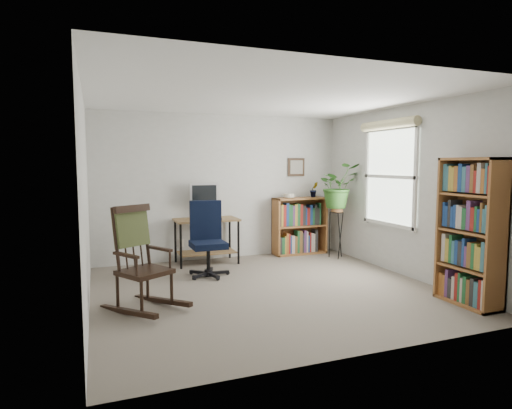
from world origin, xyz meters
name	(u,v)px	position (x,y,z in m)	size (l,w,h in m)	color
floor	(267,290)	(0.00, 0.00, 0.00)	(4.20, 4.00, 0.00)	slate
ceiling	(268,97)	(0.00, 0.00, 2.40)	(4.20, 4.00, 0.00)	white
wall_back	(222,187)	(0.00, 2.00, 1.20)	(4.20, 0.00, 2.40)	silver
wall_front	(362,212)	(0.00, -2.00, 1.20)	(4.20, 0.00, 2.40)	silver
wall_left	(85,200)	(-2.10, 0.00, 1.20)	(0.00, 4.00, 2.40)	silver
wall_right	(405,191)	(2.10, 0.00, 1.20)	(0.00, 4.00, 2.40)	silver
window	(389,177)	(2.06, 0.30, 1.40)	(0.12, 1.20, 1.50)	silver
desk	(207,241)	(-0.35, 1.70, 0.36)	(1.00, 0.55, 0.72)	brown
monitor	(204,201)	(-0.35, 1.84, 1.00)	(0.46, 0.16, 0.56)	silver
keyboard	(208,219)	(-0.35, 1.58, 0.73)	(0.40, 0.15, 0.03)	black
office_chair	(208,239)	(-0.53, 0.91, 0.54)	(0.59, 0.59, 1.08)	black
rocking_chair	(144,257)	(-1.52, -0.21, 0.58)	(0.60, 1.00, 1.16)	black
low_bookshelf	(300,226)	(1.36, 1.82, 0.50)	(0.95, 0.32, 1.00)	#955E31
tall_bookshelf	(470,232)	(1.92, -1.31, 0.83)	(0.31, 0.73, 1.66)	#955E31
plant_stand	(337,231)	(1.80, 1.31, 0.46)	(0.25, 0.25, 0.92)	black
spider_plant	(338,164)	(1.80, 1.31, 1.58)	(1.69, 1.88, 1.46)	#2D5F21
potted_plant_small	(314,194)	(1.64, 1.83, 1.05)	(0.13, 0.24, 0.11)	#2D5F21
framed_picture	(296,167)	(1.36, 1.97, 1.53)	(0.32, 0.04, 0.32)	black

